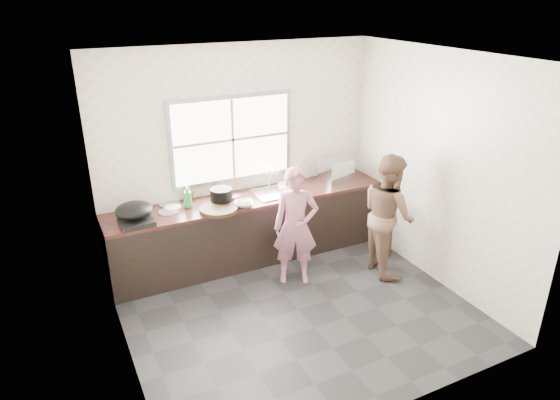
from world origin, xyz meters
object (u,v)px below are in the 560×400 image
bowl_held (294,194)px  pot_lid_right (170,204)px  woman (296,230)px  black_pot (221,196)px  glass_jar (187,198)px  bottle_brown_tall (188,195)px  cutting_board (219,209)px  bowl_mince (244,204)px  person_side (388,214)px  bowl_crabs (287,187)px  plate_food (173,207)px  bottle_brown_short (219,195)px  wok (134,210)px  bottle_green (188,197)px  burner (136,221)px  pot_lid_left (168,212)px  dish_rack (336,171)px

bowl_held → pot_lid_right: 1.53m
woman → black_pot: size_ratio=4.93×
bowl_held → glass_jar: 1.32m
woman → bottle_brown_tall: 1.40m
cutting_board → bowl_mince: (0.32, 0.00, 0.01)m
glass_jar → pot_lid_right: bearing=180.0°
person_side → bowl_crabs: size_ratio=7.44×
cutting_board → pot_lid_right: 0.64m
person_side → plate_food: size_ratio=7.72×
plate_food → bottle_brown_tall: bottle_brown_tall is taller
plate_food → bottle_brown_short: bearing=-4.9°
pot_lid_right → wok: bearing=-147.3°
bowl_crabs → bowl_held: size_ratio=0.92×
bowl_mince → bowl_crabs: size_ratio=1.14×
woman → bottle_green: size_ratio=4.91×
wok → pot_lid_right: 0.57m
bowl_crabs → bottle_brown_tall: size_ratio=1.21×
bowl_mince → bowl_held: size_ratio=1.05×
woman → glass_jar: (-1.00, 0.95, 0.24)m
black_pot → pot_lid_right: bearing=156.1°
bowl_held → plate_food: 1.49m
burner → pot_lid_left: (0.40, 0.14, -0.02)m
cutting_board → bottle_brown_short: size_ratio=2.69×
black_pot → person_side: bearing=-28.7°
plate_food → bowl_held: bearing=-12.5°
person_side → bowl_mince: 1.75m
dish_rack → pot_lid_left: 2.31m
pot_lid_right → pot_lid_left: bearing=-108.0°
plate_food → pot_lid_right: plate_food is taller
black_pot → burner: size_ratio=0.76×
black_pot → wok: (-1.04, -0.04, 0.04)m
burner → dish_rack: dish_rack is taller
bowl_mince → dish_rack: dish_rack is taller
plate_food → bowl_crabs: bearing=-3.4°
bowl_held → plate_food: bowl_held is taller
bowl_mince → bottle_green: size_ratio=0.85×
bottle_green → pot_lid_left: 0.29m
woman → bowl_crabs: size_ratio=6.57×
black_pot → wok: 1.05m
wok → pot_lid_left: 0.42m
plate_food → bottle_brown_short: (0.57, -0.05, 0.08)m
glass_jar → burner: 0.78m
bowl_mince → bottle_green: 0.67m
black_pot → pot_lid_right: size_ratio=1.05×
black_pot → woman: bearing=-47.1°
bowl_crabs → wok: size_ratio=0.49×
bottle_green → pot_lid_right: bearing=135.6°
bowl_crabs → bottle_brown_short: bottle_brown_short is taller
dish_rack → pot_lid_right: (-2.23, 0.22, -0.15)m
person_side → wok: (-2.82, 0.92, 0.24)m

